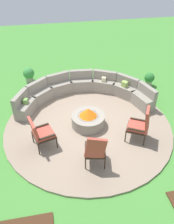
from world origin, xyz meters
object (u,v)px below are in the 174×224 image
at_px(curved_stone_bench, 83,91).
at_px(potted_plant_1, 29,74).
at_px(lounge_chair_front_left, 40,132).
at_px(lounge_chair_front_right, 95,150).
at_px(lounge_chair_back_left, 141,124).
at_px(fire_pit, 88,119).
at_px(potted_plant_0, 149,79).

distance_m(curved_stone_bench, potted_plant_1, 2.79).
bearing_deg(lounge_chair_front_left, curved_stone_bench, 127.43).
xyz_separation_m(lounge_chair_front_right, lounge_chair_back_left, (1.56, 0.74, 0.01)).
bearing_deg(fire_pit, lounge_chair_front_left, -155.16).
distance_m(lounge_chair_back_left, potted_plant_1, 5.59).
bearing_deg(potted_plant_1, lounge_chair_front_right, -71.00).
relative_size(fire_pit, curved_stone_bench, 0.22).
xyz_separation_m(fire_pit, lounge_chair_front_right, (-0.14, -1.70, 0.31)).
height_order(curved_stone_bench, lounge_chair_front_left, lounge_chair_front_left).
relative_size(lounge_chair_front_left, lounge_chair_back_left, 0.90).
bearing_deg(lounge_chair_back_left, fire_pit, 85.18).
height_order(lounge_chair_front_right, potted_plant_1, lounge_chair_front_right).
relative_size(lounge_chair_front_left, lounge_chair_front_right, 0.93).
distance_m(lounge_chair_front_left, potted_plant_0, 5.42).
distance_m(fire_pit, lounge_chair_front_left, 1.72).
relative_size(curved_stone_bench, lounge_chair_front_left, 4.77).
bearing_deg(potted_plant_1, fire_pit, -61.14).
height_order(lounge_chair_front_left, lounge_chair_back_left, lounge_chair_back_left).
height_order(lounge_chair_front_left, lounge_chair_front_right, lounge_chair_front_right).
xyz_separation_m(fire_pit, potted_plant_0, (3.04, 2.16, 0.02)).
bearing_deg(lounge_chair_front_left, potted_plant_1, 168.25).
distance_m(lounge_chair_front_right, potted_plant_0, 5.01).
distance_m(fire_pit, potted_plant_1, 4.01).
bearing_deg(potted_plant_1, curved_stone_bench, -42.29).
bearing_deg(lounge_chair_front_left, fire_pit, 97.79).
distance_m(potted_plant_0, potted_plant_1, 5.16).
height_order(potted_plant_0, potted_plant_1, potted_plant_1).
xyz_separation_m(curved_stone_bench, lounge_chair_front_right, (-0.27, -3.32, 0.24)).
bearing_deg(potted_plant_1, potted_plant_0, -15.11).
xyz_separation_m(curved_stone_bench, potted_plant_1, (-2.06, 1.88, -0.04)).
distance_m(curved_stone_bench, lounge_chair_front_right, 3.34).
xyz_separation_m(curved_stone_bench, potted_plant_0, (2.91, 0.53, -0.05)).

